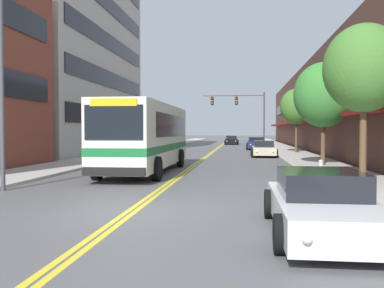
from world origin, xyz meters
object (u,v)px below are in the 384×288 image
street_tree_right_mid (323,95)px  fire_hydrant (321,169)px  street_tree_right_far (296,107)px  car_navy_parked_right_mid (256,144)px  traffic_signal_mast (243,108)px  car_black_moving_lead (232,140)px  city_bus (147,134)px  car_slate_blue_parked_left_mid (151,149)px  street_tree_right_near (364,69)px  car_champagne_parked_right_far (264,149)px  car_silver_parked_left_near (172,145)px  street_lamp_left_near (10,36)px  car_white_parked_right_foreground (321,205)px

street_tree_right_mid → fire_hydrant: (-1.32, -6.75, -3.53)m
street_tree_right_far → fire_hydrant: street_tree_right_far is taller
car_navy_parked_right_mid → traffic_signal_mast: traffic_signal_mast is taller
street_tree_right_mid → car_navy_parked_right_mid: bearing=97.8°
car_black_moving_lead → street_tree_right_far: size_ratio=0.86×
city_bus → car_slate_blue_parked_left_mid: city_bus is taller
car_slate_blue_parked_left_mid → street_tree_right_near: size_ratio=0.73×
street_tree_right_near → car_champagne_parked_right_far: bearing=98.7°
car_silver_parked_left_near → car_champagne_parked_right_far: size_ratio=1.11×
car_black_moving_lead → traffic_signal_mast: size_ratio=0.70×
street_lamp_left_near → car_slate_blue_parked_left_mid: bearing=87.8°
street_tree_right_mid → fire_hydrant: size_ratio=7.67×
car_silver_parked_left_near → fire_hydrant: 27.83m
street_tree_right_near → fire_hydrant: street_tree_right_near is taller
street_lamp_left_near → street_tree_right_near: size_ratio=1.53×
street_lamp_left_near → car_silver_parked_left_near: bearing=88.9°
city_bus → car_navy_parked_right_mid: (6.21, 25.53, -1.23)m
car_champagne_parked_right_far → street_tree_right_mid: (2.82, -9.16, 3.44)m
city_bus → car_silver_parked_left_near: size_ratio=2.31×
city_bus → street_tree_right_near: size_ratio=1.88×
car_slate_blue_parked_left_mid → traffic_signal_mast: traffic_signal_mast is taller
car_silver_parked_left_near → traffic_signal_mast: 9.47m
car_navy_parked_right_mid → fire_hydrant: bearing=-86.7°
car_black_moving_lead → city_bus: bearing=-94.3°
car_silver_parked_left_near → car_slate_blue_parked_left_mid: size_ratio=1.11×
car_black_moving_lead → traffic_signal_mast: bearing=-83.7°
street_tree_right_near → fire_hydrant: bearing=125.2°
car_slate_blue_parked_left_mid → car_white_parked_right_foreground: bearing=-70.1°
car_champagne_parked_right_far → fire_hydrant: 15.98m
car_black_moving_lead → traffic_signal_mast: 14.73m
traffic_signal_mast → street_tree_right_mid: traffic_signal_mast is taller
car_silver_parked_left_near → car_white_parked_right_foreground: 36.05m
street_tree_right_far → car_white_parked_right_foreground: bearing=-96.1°
traffic_signal_mast → car_champagne_parked_right_far: bearing=-83.6°
car_slate_blue_parked_left_mid → street_lamp_left_near: size_ratio=0.48×
car_white_parked_right_foreground → traffic_signal_mast: size_ratio=0.70×
car_slate_blue_parked_left_mid → car_white_parked_right_foreground: size_ratio=0.87×
car_navy_parked_right_mid → street_tree_right_far: bearing=-68.2°
car_champagne_parked_right_far → street_tree_right_near: street_tree_right_near is taller
car_slate_blue_parked_left_mid → street_tree_right_mid: 14.37m
car_silver_parked_left_near → fire_hydrant: size_ratio=6.31×
traffic_signal_mast → street_lamp_left_near: bearing=-102.7°
car_silver_parked_left_near → fire_hydrant: bearing=-68.1°
car_navy_parked_right_mid → street_tree_right_mid: (2.97, -21.70, 3.40)m
city_bus → car_white_parked_right_foreground: 13.65m
car_black_moving_lead → street_lamp_left_near: bearing=-97.3°
traffic_signal_mast → street_tree_right_mid: bearing=-79.4°
car_black_moving_lead → fire_hydrant: car_black_moving_lead is taller
fire_hydrant → street_lamp_left_near: bearing=-159.1°
street_lamp_left_near → street_tree_right_mid: size_ratio=1.54×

